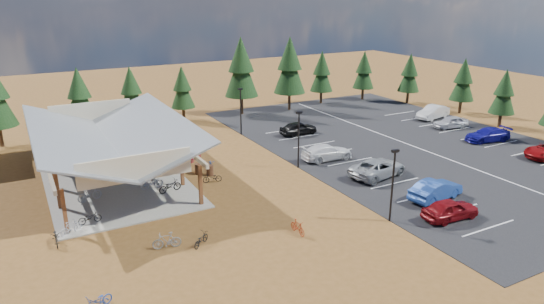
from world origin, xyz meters
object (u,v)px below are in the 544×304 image
object	(u,v)px
trash_bin_1	(198,169)
car_8	(451,122)
bike_9	(71,228)
bike_5	(152,182)
car_7	(488,135)
lamp_post_0	(393,181)
bike_14	(211,165)
bike_12	(201,239)
car_3	(327,152)
trash_bin_0	(210,170)
bike_13	(167,241)
car_2	(378,168)
bike_15	(195,156)
bike_1	(89,194)
car_1	(436,190)
bike_16	(212,178)
bike_4	(170,186)
bike_3	(70,150)
bike_2	(94,175)
bike_8	(56,237)
bike_6	(144,161)
car_9	(433,112)
car_4	(298,128)
bike_10	(98,302)
bike_pavilion	(109,135)
lamp_post_2	(241,108)
car_0	(450,209)
bike_11	(298,227)

from	to	relation	value
trash_bin_1	car_8	size ratio (longest dim) A/B	0.22
trash_bin_1	bike_9	size ratio (longest dim) A/B	0.57
bike_5	car_7	bearing A→B (deg)	-98.70
lamp_post_0	bike_14	xyz separation A→B (m)	(-7.02, 15.23, -2.51)
bike_9	bike_12	size ratio (longest dim) A/B	1.01
lamp_post_0	car_3	size ratio (longest dim) A/B	1.05
trash_bin_0	bike_13	size ratio (longest dim) A/B	0.51
trash_bin_1	car_2	world-z (taller)	car_2
lamp_post_0	bike_15	distance (m)	19.63
car_2	car_3	bearing A→B (deg)	1.82
bike_1	car_1	xyz separation A→B (m)	(22.92, -11.95, 0.16)
bike_9	bike_16	bearing A→B (deg)	-100.33
bike_4	car_3	distance (m)	15.21
bike_3	bike_2	bearing A→B (deg)	-176.02
bike_3	bike_8	distance (m)	17.64
bike_6	bike_13	bearing A→B (deg)	175.60
bike_8	bike_16	distance (m)	13.31
bike_9	car_9	xyz separation A→B (m)	(43.04, 10.68, 0.37)
bike_13	car_3	xyz separation A→B (m)	(17.94, 8.93, 0.22)
lamp_post_0	car_4	size ratio (longest dim) A/B	1.22
trash_bin_0	bike_10	bearing A→B (deg)	-128.59
car_4	car_9	bearing A→B (deg)	-98.69
bike_1	car_8	xyz separation A→B (m)	(39.67, 1.82, 0.07)
bike_8	car_4	bearing A→B (deg)	28.41
trash_bin_0	bike_10	size ratio (longest dim) A/B	0.54
bike_pavilion	bike_8	world-z (taller)	bike_pavilion
lamp_post_2	bike_16	size ratio (longest dim) A/B	3.28
bike_16	car_0	size ratio (longest dim) A/B	0.38
lamp_post_2	bike_13	distance (m)	25.12
bike_10	bike_5	bearing A→B (deg)	128.86
bike_2	bike_13	xyz separation A→B (m)	(2.02, -13.56, -0.00)
bike_6	car_7	bearing A→B (deg)	-101.09
bike_pavilion	bike_16	size ratio (longest dim) A/B	12.38
bike_3	car_3	bearing A→B (deg)	-123.65
lamp_post_0	bike_16	bearing A→B (deg)	122.90
trash_bin_1	bike_2	distance (m)	8.50
lamp_post_2	bike_6	bearing A→B (deg)	-157.07
bike_6	bike_4	bearing A→B (deg)	-173.10
trash_bin_0	car_1	bearing A→B (deg)	-44.72
car_0	bike_13	bearing A→B (deg)	76.83
trash_bin_1	car_7	xyz separation A→B (m)	(29.84, -5.42, 0.29)
bike_6	car_4	xyz separation A→B (m)	(17.45, 1.99, 0.23)
bike_pavilion	bike_9	distance (m)	10.27
bike_11	car_7	world-z (taller)	car_7
bike_4	bike_6	bearing A→B (deg)	-10.24
trash_bin_0	bike_15	world-z (taller)	bike_15
bike_3	bike_11	world-z (taller)	bike_3
lamp_post_0	bike_15	world-z (taller)	lamp_post_0
bike_10	car_2	world-z (taller)	car_2
lamp_post_0	car_4	distance (m)	21.74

